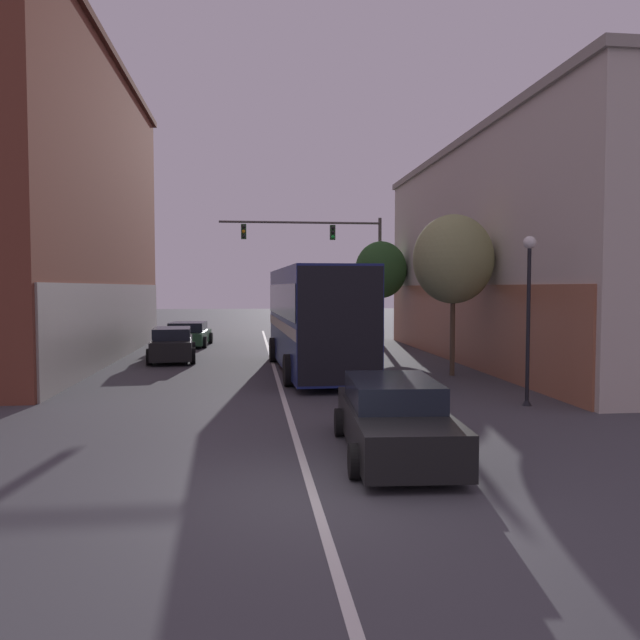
{
  "coord_description": "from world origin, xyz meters",
  "views": [
    {
      "loc": [
        -0.92,
        -9.05,
        3.07
      ],
      "look_at": [
        1.51,
        12.39,
        1.93
      ],
      "focal_mm": 35.0,
      "sensor_mm": 36.0,
      "label": 1
    }
  ],
  "objects": [
    {
      "name": "lane_center_line",
      "position": [
        0.0,
        14.39,
        0.0
      ],
      "size": [
        0.14,
        40.78,
        0.01
      ],
      "color": "silver",
      "rests_on": "ground_plane"
    },
    {
      "name": "parked_car_left_mid",
      "position": [
        -4.14,
        17.42,
        0.67
      ],
      "size": [
        2.18,
        4.58,
        1.39
      ],
      "rotation": [
        0.0,
        0.0,
        1.66
      ],
      "color": "black",
      "rests_on": "ground_plane"
    },
    {
      "name": "street_tree_far",
      "position": [
        6.11,
        23.88,
        3.98
      ],
      "size": [
        2.77,
        2.5,
        5.53
      ],
      "color": "#3D2D1E",
      "rests_on": "ground_plane"
    },
    {
      "name": "parked_car_left_near",
      "position": [
        -4.1,
        23.99,
        0.6
      ],
      "size": [
        2.34,
        4.29,
        1.25
      ],
      "rotation": [
        0.0,
        0.0,
        1.52
      ],
      "color": "#285633",
      "rests_on": "ground_plane"
    },
    {
      "name": "hatchback_foreground",
      "position": [
        1.72,
        2.12,
        0.65
      ],
      "size": [
        2.18,
        4.74,
        1.35
      ],
      "rotation": [
        0.0,
        0.0,
        1.51
      ],
      "color": "black",
      "rests_on": "ground_plane"
    },
    {
      "name": "traffic_signal_gantry",
      "position": [
        3.65,
        24.77,
        5.0
      ],
      "size": [
        8.84,
        0.36,
        6.87
      ],
      "color": "#514C47",
      "rests_on": "ground_plane"
    },
    {
      "name": "building_right_storefront",
      "position": [
        10.71,
        15.86,
        4.61
      ],
      "size": [
        6.77,
        21.8,
        9.01
      ],
      "color": "beige",
      "rests_on": "ground_plane"
    },
    {
      "name": "bus",
      "position": [
        1.44,
        13.33,
        2.09
      ],
      "size": [
        3.12,
        10.34,
        3.74
      ],
      "rotation": [
        0.0,
        0.0,
        1.61
      ],
      "color": "navy",
      "rests_on": "ground_plane"
    },
    {
      "name": "street_tree_near",
      "position": [
        6.08,
        11.86,
        4.03
      ],
      "size": [
        2.79,
        2.51,
        5.57
      ],
      "color": "brown",
      "rests_on": "ground_plane"
    },
    {
      "name": "ground_plane",
      "position": [
        0.0,
        0.0,
        0.0
      ],
      "size": [
        160.0,
        160.0,
        0.0
      ],
      "primitive_type": "plane",
      "color": "#424247"
    },
    {
      "name": "street_lamp",
      "position": [
        6.23,
        6.28,
        2.6
      ],
      "size": [
        0.33,
        0.33,
        4.38
      ],
      "color": "black",
      "rests_on": "ground_plane"
    }
  ]
}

